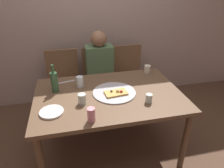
{
  "coord_description": "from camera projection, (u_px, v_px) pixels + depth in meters",
  "views": [
    {
      "loc": [
        -0.36,
        -1.74,
        1.78
      ],
      "look_at": [
        0.06,
        0.1,
        0.78
      ],
      "focal_mm": 32.66,
      "sensor_mm": 36.0,
      "label": 1
    }
  ],
  "objects": [
    {
      "name": "chair_right",
      "position": [
        128.0,
        73.0,
        3.02
      ],
      "size": [
        0.44,
        0.44,
        0.9
      ],
      "rotation": [
        0.0,
        0.0,
        3.14
      ],
      "color": "brown",
      "rests_on": "ground_plane"
    },
    {
      "name": "pizza_slice_last",
      "position": [
        116.0,
        93.0,
        2.03
      ],
      "size": [
        0.23,
        0.15,
        0.05
      ],
      "color": "tan",
      "rests_on": "pizza_tray"
    },
    {
      "name": "dining_table",
      "position": [
        109.0,
        100.0,
        2.09
      ],
      "size": [
        1.47,
        0.98,
        0.73
      ],
      "color": "brown",
      "rests_on": "ground_plane"
    },
    {
      "name": "chair_middle",
      "position": [
        99.0,
        75.0,
        2.93
      ],
      "size": [
        0.44,
        0.44,
        0.9
      ],
      "rotation": [
        0.0,
        0.0,
        3.14
      ],
      "color": "brown",
      "rests_on": "ground_plane"
    },
    {
      "name": "plate_stack",
      "position": [
        52.0,
        112.0,
        1.76
      ],
      "size": [
        0.21,
        0.21,
        0.02
      ],
      "primitive_type": "cylinder",
      "color": "white",
      "rests_on": "dining_table"
    },
    {
      "name": "ground_plane",
      "position": [
        109.0,
        147.0,
        2.4
      ],
      "size": [
        8.0,
        8.0,
        0.0
      ],
      "primitive_type": "plane",
      "color": "#513828"
    },
    {
      "name": "pizza_tray",
      "position": [
        114.0,
        92.0,
        2.07
      ],
      "size": [
        0.44,
        0.44,
        0.01
      ],
      "primitive_type": "cylinder",
      "color": "#ADADB2",
      "rests_on": "dining_table"
    },
    {
      "name": "wine_glass",
      "position": [
        80.0,
        82.0,
        2.16
      ],
      "size": [
        0.08,
        0.08,
        0.12
      ],
      "primitive_type": "cylinder",
      "color": "silver",
      "rests_on": "dining_table"
    },
    {
      "name": "back_wall",
      "position": [
        90.0,
        15.0,
        2.87
      ],
      "size": [
        6.0,
        0.1,
        2.6
      ],
      "primitive_type": "cube",
      "color": "gray",
      "rests_on": "ground_plane"
    },
    {
      "name": "wine_bottle",
      "position": [
        54.0,
        82.0,
        2.04
      ],
      "size": [
        0.07,
        0.07,
        0.29
      ],
      "color": "#2D5133",
      "rests_on": "dining_table"
    },
    {
      "name": "chair_left",
      "position": [
        64.0,
        79.0,
        2.84
      ],
      "size": [
        0.44,
        0.44,
        0.9
      ],
      "rotation": [
        0.0,
        0.0,
        3.14
      ],
      "color": "brown",
      "rests_on": "ground_plane"
    },
    {
      "name": "table_knife",
      "position": [
        66.0,
        82.0,
        2.27
      ],
      "size": [
        0.22,
        0.07,
        0.01
      ],
      "primitive_type": "cube",
      "rotation": [
        0.0,
        0.0,
        0.23
      ],
      "color": "#B7B7BC",
      "rests_on": "dining_table"
    },
    {
      "name": "guest_in_sweater",
      "position": [
        101.0,
        72.0,
        2.74
      ],
      "size": [
        0.36,
        0.56,
        1.17
      ],
      "rotation": [
        0.0,
        0.0,
        3.14
      ],
      "color": "#4C6B47",
      "rests_on": "ground_plane"
    },
    {
      "name": "tumbler_near",
      "position": [
        147.0,
        69.0,
        2.49
      ],
      "size": [
        0.08,
        0.08,
        0.09
      ],
      "primitive_type": "cylinder",
      "color": "beige",
      "rests_on": "dining_table"
    },
    {
      "name": "soda_can",
      "position": [
        91.0,
        115.0,
        1.64
      ],
      "size": [
        0.07,
        0.07,
        0.12
      ],
      "primitive_type": "cylinder",
      "color": "pink",
      "rests_on": "dining_table"
    },
    {
      "name": "tumbler_far",
      "position": [
        149.0,
        98.0,
        1.9
      ],
      "size": [
        0.06,
        0.06,
        0.08
      ],
      "primitive_type": "cylinder",
      "color": "#B7C6BC",
      "rests_on": "dining_table"
    },
    {
      "name": "short_glass",
      "position": [
        82.0,
        99.0,
        1.87
      ],
      "size": [
        0.07,
        0.07,
        0.1
      ],
      "primitive_type": "cylinder",
      "color": "#B7C6BC",
      "rests_on": "dining_table"
    }
  ]
}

